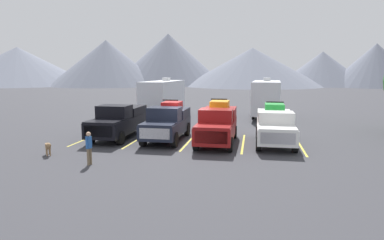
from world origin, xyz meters
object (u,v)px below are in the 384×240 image
Objects in this scene: pickup_truck_d at (275,125)px; camper_trailer_a at (163,96)px; pickup_truck_b at (168,122)px; pickup_truck_c at (217,124)px; pickup_truck_a at (119,121)px; dog at (48,147)px; camper_trailer_b at (266,97)px; person_a at (89,146)px.

camper_trailer_a is (-9.68, 10.32, 0.81)m from pickup_truck_d.
pickup_truck_c is (3.19, -0.34, 0.02)m from pickup_truck_b.
pickup_truck_d is (9.92, -0.14, 0.01)m from pickup_truck_a.
pickup_truck_b is at bearing 173.93° from pickup_truck_c.
camper_trailer_a reaches higher than pickup_truck_d.
camper_trailer_a is 11.81× the size of dog.
camper_trailer_a reaches higher than dog.
camper_trailer_b reaches higher than pickup_truck_a.
camper_trailer_a is at bearing 88.66° from pickup_truck_a.
dog is at bearing -108.60° from pickup_truck_a.
camper_trailer_b is at bearing 54.48° from dog.
dog is at bearing 157.13° from person_a.
pickup_truck_c is 11.94m from camper_trailer_b.
pickup_truck_b is at bearing -3.50° from pickup_truck_a.
person_a is (0.92, -16.60, -1.04)m from camper_trailer_a.
dog is (-2.91, 1.23, -0.42)m from person_a.
camper_trailer_a reaches higher than pickup_truck_a.
pickup_truck_a is 3.66× the size of person_a.
camper_trailer_b is 4.98× the size of person_a.
camper_trailer_a reaches higher than pickup_truck_b.
pickup_truck_a is at bearing -131.77° from camper_trailer_b.
pickup_truck_c is at bearing 47.72° from person_a.
pickup_truck_b is (3.32, -0.20, 0.05)m from pickup_truck_a.
pickup_truck_a is 10.22m from camper_trailer_a.
camper_trailer_a is at bearing 133.16° from pickup_truck_d.
pickup_truck_b is at bearing 70.84° from person_a.
pickup_truck_a is 14.67m from camper_trailer_b.
dog is at bearing -97.36° from camper_trailer_a.
pickup_truck_a is at bearing -91.34° from camper_trailer_a.
pickup_truck_a is 6.53m from pickup_truck_c.
camper_trailer_b is 19.39m from person_a.
pickup_truck_a is 6.53m from person_a.
pickup_truck_b is at bearing -120.04° from camper_trailer_b.
person_a is (-8.75, -6.28, -0.23)m from pickup_truck_d.
pickup_truck_d is 0.69× the size of camper_trailer_b.
camper_trailer_a is 9.55m from camper_trailer_b.
pickup_truck_c is at bearing -173.30° from pickup_truck_d.
pickup_truck_c is at bearing -59.68° from camper_trailer_a.
pickup_truck_b reaches higher than dog.
camper_trailer_b is at bearing 63.64° from person_a.
pickup_truck_d reaches higher than pickup_truck_a.
pickup_truck_c reaches higher than person_a.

